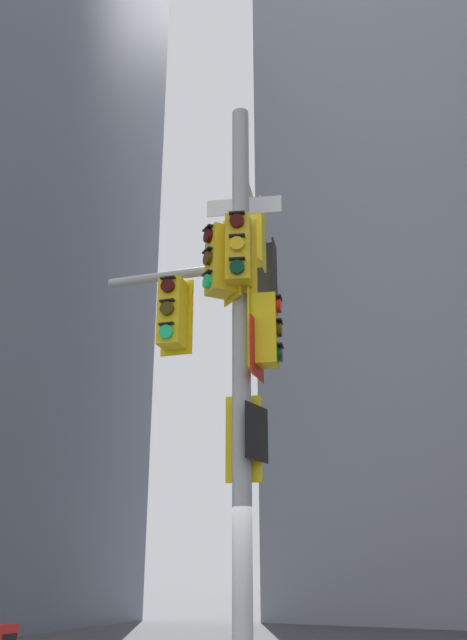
% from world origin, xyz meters
% --- Properties ---
extents(building_mid_block, '(12.28, 12.28, 40.23)m').
position_xyz_m(building_mid_block, '(-0.12, 21.02, 20.12)').
color(building_mid_block, '#9399A3').
rests_on(building_mid_block, ground).
extents(signal_pole_assembly, '(2.64, 3.14, 8.46)m').
position_xyz_m(signal_pole_assembly, '(-0.18, 0.28, 5.06)').
color(signal_pole_assembly, '#9EA0A3').
rests_on(signal_pole_assembly, ground).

